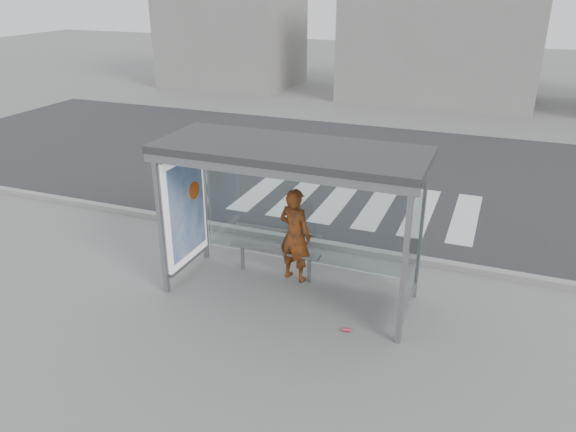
# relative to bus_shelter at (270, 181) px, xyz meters

# --- Properties ---
(ground) EXTENTS (80.00, 80.00, 0.00)m
(ground) POSITION_rel_bus_shelter_xyz_m (0.37, -0.06, -1.98)
(ground) COLOR slate
(ground) RESTS_ON ground
(road) EXTENTS (30.00, 10.00, 0.01)m
(road) POSITION_rel_bus_shelter_xyz_m (0.37, 6.94, -1.98)
(road) COLOR #27272A
(road) RESTS_ON ground
(curb) EXTENTS (30.00, 0.18, 0.12)m
(curb) POSITION_rel_bus_shelter_xyz_m (0.37, 1.89, -1.92)
(curb) COLOR gray
(curb) RESTS_ON ground
(crosswalk) EXTENTS (5.55, 3.00, 0.00)m
(crosswalk) POSITION_rel_bus_shelter_xyz_m (0.37, 4.44, -1.98)
(crosswalk) COLOR silver
(crosswalk) RESTS_ON ground
(bus_shelter) EXTENTS (4.25, 1.65, 2.62)m
(bus_shelter) POSITION_rel_bus_shelter_xyz_m (0.00, 0.00, 0.00)
(bus_shelter) COLOR gray
(bus_shelter) RESTS_ON ground
(building_left) EXTENTS (6.00, 5.00, 6.00)m
(building_left) POSITION_rel_bus_shelter_xyz_m (-9.63, 17.94, 1.02)
(building_left) COLOR gray
(building_left) RESTS_ON ground
(building_center) EXTENTS (8.00, 5.00, 5.00)m
(building_center) POSITION_rel_bus_shelter_xyz_m (0.37, 17.94, 0.52)
(building_center) COLOR gray
(building_center) RESTS_ON ground
(person) EXTENTS (0.71, 0.55, 1.72)m
(person) POSITION_rel_bus_shelter_xyz_m (0.26, 0.49, -1.12)
(person) COLOR #C87112
(person) RESTS_ON ground
(bench) EXTENTS (1.68, 0.27, 0.87)m
(bench) POSITION_rel_bus_shelter_xyz_m (-0.11, 0.48, -1.47)
(bench) COLOR slate
(bench) RESTS_ON ground
(soda_can) EXTENTS (0.13, 0.09, 0.07)m
(soda_can) POSITION_rel_bus_shelter_xyz_m (1.59, -0.78, -1.95)
(soda_can) COLOR #EE4662
(soda_can) RESTS_ON ground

